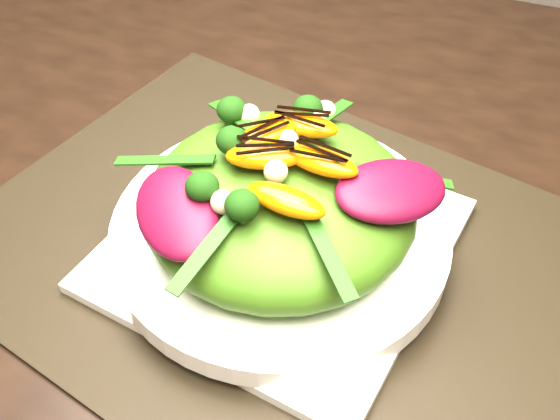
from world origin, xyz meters
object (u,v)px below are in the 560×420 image
(plate_base, at_px, (280,244))
(lettuce_mound, at_px, (280,202))
(placemat, at_px, (280,249))
(orange_segment, at_px, (286,138))
(salad_bowl, at_px, (280,232))

(plate_base, bearing_deg, lettuce_mound, 0.00)
(placemat, height_order, plate_base, plate_base)
(placemat, distance_m, orange_segment, 0.10)
(placemat, xyz_separation_m, plate_base, (0.00, -0.00, 0.01))
(plate_base, bearing_deg, placemat, 90.00)
(placemat, distance_m, plate_base, 0.01)
(placemat, xyz_separation_m, orange_segment, (-0.00, 0.03, 0.10))
(salad_bowl, bearing_deg, placemat, 0.00)
(salad_bowl, bearing_deg, lettuce_mound, -90.00)
(plate_base, distance_m, orange_segment, 0.10)
(plate_base, relative_size, salad_bowl, 0.92)
(lettuce_mound, relative_size, orange_segment, 3.65)
(plate_base, bearing_deg, orange_segment, 99.99)
(placemat, height_order, salad_bowl, salad_bowl)
(lettuce_mound, bearing_deg, placemat, 90.00)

